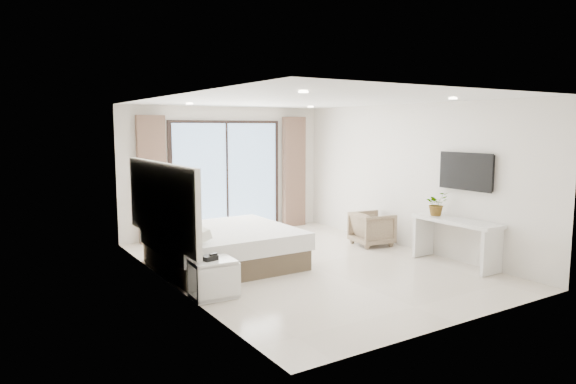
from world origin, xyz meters
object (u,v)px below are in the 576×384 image
armchair (372,227)px  console_desk (456,232)px  nightstand (213,279)px  bed (224,247)px

armchair → console_desk: bearing=-165.4°
nightstand → bed: bearing=63.4°
nightstand → armchair: size_ratio=0.84×
nightstand → armchair: 4.05m
nightstand → armchair: bearing=21.0°
console_desk → armchair: (-0.19, 1.83, -0.21)m
bed → console_desk: console_desk is taller
nightstand → console_desk: console_desk is taller
bed → console_desk: 3.83m
nightstand → console_desk: 4.12m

